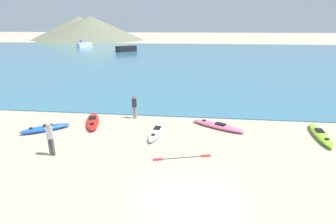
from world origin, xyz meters
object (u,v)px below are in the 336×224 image
(kayak_on_sand_1, at_px, (93,121))
(moored_boat_0, at_px, (126,49))
(moored_boat_1, at_px, (84,45))
(kayak_on_sand_3, at_px, (45,128))
(kayak_on_sand_0, at_px, (157,131))
(loose_paddle, at_px, (182,158))
(kayak_on_sand_2, at_px, (218,126))
(kayak_on_sand_4, at_px, (320,135))
(person_near_waterline, at_px, (134,106))
(person_near_foreground, at_px, (50,136))

(kayak_on_sand_1, height_order, moored_boat_0, moored_boat_0)
(moored_boat_1, bearing_deg, kayak_on_sand_3, -68.63)
(kayak_on_sand_0, height_order, moored_boat_1, moored_boat_1)
(kayak_on_sand_0, relative_size, loose_paddle, 1.10)
(kayak_on_sand_0, distance_m, moored_boat_0, 48.36)
(kayak_on_sand_2, height_order, loose_paddle, kayak_on_sand_2)
(kayak_on_sand_0, relative_size, kayak_on_sand_4, 0.86)
(person_near_waterline, height_order, loose_paddle, person_near_waterline)
(moored_boat_0, bearing_deg, person_near_foreground, -78.84)
(kayak_on_sand_1, xyz_separation_m, person_near_foreground, (-0.30, -4.30, 0.83))
(kayak_on_sand_3, xyz_separation_m, person_near_foreground, (2.02, -2.82, 0.83))
(kayak_on_sand_1, bearing_deg, person_near_waterline, 27.85)
(kayak_on_sand_2, xyz_separation_m, person_near_waterline, (-5.43, 1.11, 0.75))
(kayak_on_sand_0, relative_size, moored_boat_0, 0.65)
(kayak_on_sand_0, height_order, loose_paddle, kayak_on_sand_0)
(person_near_waterline, xyz_separation_m, loose_paddle, (3.52, -5.13, -0.88))
(kayak_on_sand_0, height_order, kayak_on_sand_3, kayak_on_sand_3)
(person_near_waterline, xyz_separation_m, moored_boat_1, (-27.08, 54.32, -0.15))
(kayak_on_sand_3, relative_size, moored_boat_0, 0.56)
(person_near_foreground, bearing_deg, kayak_on_sand_1, 85.97)
(person_near_foreground, distance_m, moored_boat_1, 64.65)
(kayak_on_sand_0, height_order, person_near_foreground, person_near_foreground)
(kayak_on_sand_0, distance_m, person_near_waterline, 3.16)
(moored_boat_0, bearing_deg, moored_boat_1, 144.14)
(kayak_on_sand_0, bearing_deg, person_near_foreground, -145.67)
(loose_paddle, bearing_deg, kayak_on_sand_4, 23.49)
(kayak_on_sand_3, relative_size, loose_paddle, 0.93)
(kayak_on_sand_0, distance_m, moored_boat_1, 63.71)
(kayak_on_sand_0, distance_m, kayak_on_sand_2, 3.78)
(kayak_on_sand_1, bearing_deg, person_near_foreground, -94.03)
(kayak_on_sand_3, xyz_separation_m, person_near_waterline, (4.74, 2.76, 0.73))
(kayak_on_sand_3, bearing_deg, kayak_on_sand_4, 3.22)
(kayak_on_sand_3, height_order, person_near_waterline, person_near_waterline)
(person_near_waterline, height_order, moored_boat_1, moored_boat_1)
(moored_boat_1, bearing_deg, moored_boat_0, -35.86)
(kayak_on_sand_3, relative_size, person_near_waterline, 1.62)
(kayak_on_sand_2, relative_size, moored_boat_1, 0.68)
(moored_boat_1, distance_m, loose_paddle, 66.86)
(kayak_on_sand_0, xyz_separation_m, kayak_on_sand_2, (3.55, 1.32, -0.01))
(kayak_on_sand_1, distance_m, kayak_on_sand_2, 7.86)
(kayak_on_sand_4, distance_m, person_near_foreground, 14.27)
(kayak_on_sand_2, xyz_separation_m, kayak_on_sand_4, (5.60, -0.76, 0.02))
(kayak_on_sand_2, bearing_deg, kayak_on_sand_1, -178.77)
(person_near_foreground, distance_m, moored_boat_0, 50.28)
(moored_boat_1, bearing_deg, person_near_waterline, -63.51)
(kayak_on_sand_1, distance_m, moored_boat_0, 46.14)
(kayak_on_sand_4, bearing_deg, person_near_foreground, -164.92)
(kayak_on_sand_1, height_order, loose_paddle, kayak_on_sand_1)
(loose_paddle, bearing_deg, kayak_on_sand_0, 121.10)
(kayak_on_sand_1, relative_size, person_near_foreground, 1.84)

